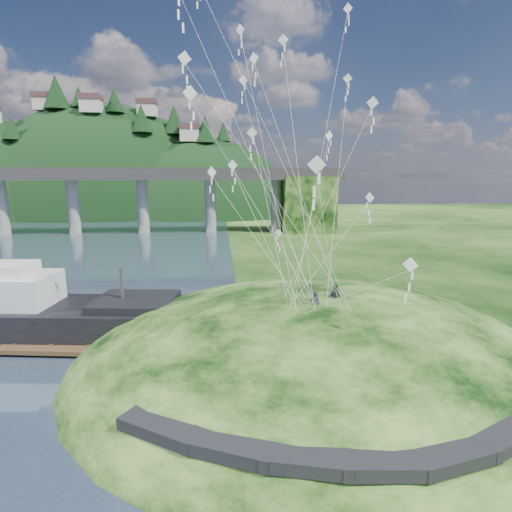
{
  "coord_description": "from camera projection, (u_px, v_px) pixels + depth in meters",
  "views": [
    {
      "loc": [
        1.27,
        -24.43,
        13.15
      ],
      "look_at": [
        4.0,
        6.0,
        7.0
      ],
      "focal_mm": 28.0,
      "sensor_mm": 36.0,
      "label": 1
    }
  ],
  "objects": [
    {
      "name": "ground",
      "position": [
        204.0,
        379.0,
        26.34
      ],
      "size": [
        320.0,
        320.0,
        0.0
      ],
      "primitive_type": "plane",
      "color": "black",
      "rests_on": "ground"
    },
    {
      "name": "kite_swarm",
      "position": [
        278.0,
        107.0,
        27.36
      ],
      "size": [
        13.98,
        17.25,
        20.04
      ],
      "color": "silver",
      "rests_on": "ground"
    },
    {
      "name": "work_barge",
      "position": [
        43.0,
        313.0,
        33.0
      ],
      "size": [
        23.78,
        9.06,
        8.12
      ],
      "color": "black",
      "rests_on": "ground"
    },
    {
      "name": "kite_flyers",
      "position": [
        328.0,
        286.0,
        26.77
      ],
      "size": [
        2.65,
        2.2,
        1.87
      ],
      "color": "#252631",
      "rests_on": "ground"
    },
    {
      "name": "footpath",
      "position": [
        369.0,
        439.0,
        17.07
      ],
      "size": [
        22.29,
        5.84,
        0.83
      ],
      "color": "black",
      "rests_on": "ground"
    },
    {
      "name": "wooden_dock",
      "position": [
        88.0,
        349.0,
        29.94
      ],
      "size": [
        13.62,
        3.97,
        0.96
      ],
      "color": "#3B2918",
      "rests_on": "ground"
    },
    {
      "name": "bridge",
      "position": [
        97.0,
        191.0,
        90.52
      ],
      "size": [
        160.0,
        11.0,
        15.0
      ],
      "color": "#2D2B2B",
      "rests_on": "ground"
    },
    {
      "name": "far_ridge",
      "position": [
        95.0,
        234.0,
        143.28
      ],
      "size": [
        153.0,
        70.0,
        94.5
      ],
      "color": "black",
      "rests_on": "ground"
    },
    {
      "name": "grass_hill",
      "position": [
        315.0,
        379.0,
        29.29
      ],
      "size": [
        36.0,
        32.0,
        13.0
      ],
      "color": "black",
      "rests_on": "ground"
    }
  ]
}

